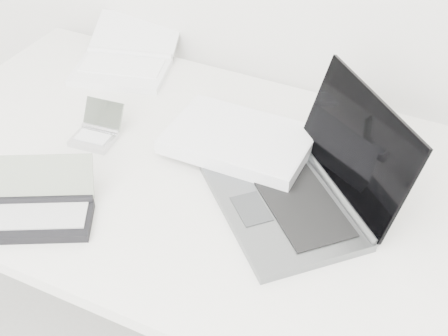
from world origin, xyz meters
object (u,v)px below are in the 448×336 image
at_px(desk, 245,200).
at_px(netbook_open_white, 126,60).
at_px(laptop_large, 271,163).
at_px(palmtop_charcoal, 43,210).

bearing_deg(desk, netbook_open_white, 148.52).
relative_size(desk, laptop_large, 2.85).
relative_size(laptop_large, palmtop_charcoal, 2.31).
xyz_separation_m(netbook_open_white, palmtop_charcoal, (0.18, -0.57, 0.00)).
bearing_deg(netbook_open_white, desk, -46.97).
bearing_deg(desk, laptop_large, 47.69).
distance_m(desk, palmtop_charcoal, 0.42).
bearing_deg(laptop_large, palmtop_charcoal, -94.70).
distance_m(netbook_open_white, palmtop_charcoal, 0.60).
xyz_separation_m(desk, netbook_open_white, (-0.49, 0.30, 0.06)).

